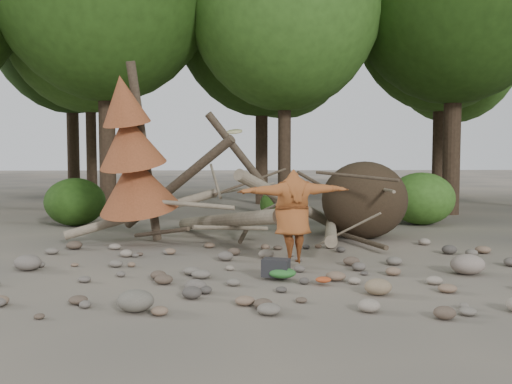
{
  "coord_description": "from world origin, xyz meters",
  "views": [
    {
      "loc": [
        -0.82,
        -10.08,
        2.21
      ],
      "look_at": [
        -0.3,
        1.5,
        1.4
      ],
      "focal_mm": 40.0,
      "sensor_mm": 36.0,
      "label": 1
    }
  ],
  "objects": [
    {
      "name": "bush_left",
      "position": [
        -5.5,
        7.2,
        0.72
      ],
      "size": [
        1.8,
        1.8,
        1.44
      ],
      "primitive_type": "ellipsoid",
      "color": "#234612",
      "rests_on": "ground"
    },
    {
      "name": "boulder_front_right",
      "position": [
        1.46,
        -1.47,
        0.13
      ],
      "size": [
        0.42,
        0.38,
        0.25
      ],
      "primitive_type": "ellipsoid",
      "color": "#856F53",
      "rests_on": "ground"
    },
    {
      "name": "bush_mid",
      "position": [
        0.8,
        7.8,
        0.56
      ],
      "size": [
        1.4,
        1.4,
        1.12
      ],
      "primitive_type": "ellipsoid",
      "color": "#2E5919",
      "rests_on": "ground"
    },
    {
      "name": "bush_right",
      "position": [
        5.0,
        7.0,
        0.8
      ],
      "size": [
        2.0,
        2.0,
        1.6
      ],
      "primitive_type": "ellipsoid",
      "color": "#396920",
      "rests_on": "ground"
    },
    {
      "name": "deadfall_pile",
      "position": [
        2.02,
        4.24,
        0.95
      ],
      "size": [
        8.55,
        5.24,
        3.3
      ],
      "color": "#332619",
      "rests_on": "ground"
    },
    {
      "name": "boulder_front_left",
      "position": [
        -2.14,
        -2.24,
        0.15
      ],
      "size": [
        0.51,
        0.46,
        0.31
      ],
      "primitive_type": "ellipsoid",
      "color": "#645F53",
      "rests_on": "ground"
    },
    {
      "name": "cloth_green",
      "position": [
        0.06,
        -0.44,
        0.09
      ],
      "size": [
        0.47,
        0.39,
        0.18
      ],
      "primitive_type": "ellipsoid",
      "color": "#2A6628",
      "rests_on": "ground"
    },
    {
      "name": "boulder_mid_left",
      "position": [
        -4.62,
        0.63,
        0.15
      ],
      "size": [
        0.5,
        0.45,
        0.3
      ],
      "primitive_type": "ellipsoid",
      "color": "#696058",
      "rests_on": "ground"
    },
    {
      "name": "dead_conifer",
      "position": [
        -3.12,
        3.37,
        2.11
      ],
      "size": [
        2.06,
        2.16,
        4.35
      ],
      "color": "#4C3F30",
      "rests_on": "ground"
    },
    {
      "name": "backpack",
      "position": [
        -0.04,
        -0.35,
        0.15
      ],
      "size": [
        0.53,
        0.43,
        0.31
      ],
      "primitive_type": "cube",
      "rotation": [
        0.0,
        0.0,
        -0.32
      ],
      "color": "black",
      "rests_on": "ground"
    },
    {
      "name": "frisbee_thrower",
      "position": [
        0.37,
        0.75,
        0.98
      ],
      "size": [
        2.43,
        1.24,
        2.57
      ],
      "color": "brown",
      "rests_on": "ground"
    },
    {
      "name": "cloth_orange",
      "position": [
        0.71,
        -0.81,
        0.05
      ],
      "size": [
        0.26,
        0.22,
        0.1
      ],
      "primitive_type": "ellipsoid",
      "color": "#A33E1B",
      "rests_on": "ground"
    },
    {
      "name": "boulder_mid_right",
      "position": [
        3.46,
        -0.07,
        0.18
      ],
      "size": [
        0.61,
        0.55,
        0.37
      ],
      "primitive_type": "ellipsoid",
      "color": "gray",
      "rests_on": "ground"
    },
    {
      "name": "ground",
      "position": [
        0.0,
        0.0,
        0.0
      ],
      "size": [
        120.0,
        120.0,
        0.0
      ],
      "primitive_type": "plane",
      "color": "#514C44",
      "rests_on": "ground"
    }
  ]
}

